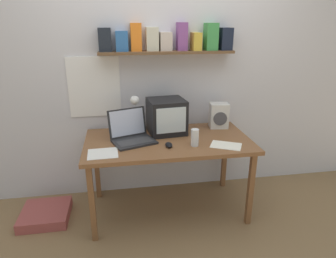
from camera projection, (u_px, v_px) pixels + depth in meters
name	position (u px, v px, depth m)	size (l,w,h in m)	color
ground_plane	(168.00, 208.00, 2.93)	(12.00, 12.00, 0.00)	olive
back_wall	(160.00, 67.00, 2.93)	(5.60, 0.24, 2.60)	silver
corner_desk	(168.00, 146.00, 2.71)	(1.47, 0.80, 0.73)	brown
crt_monitor	(167.00, 116.00, 2.81)	(0.36, 0.35, 0.32)	black
laptop	(131.00, 133.00, 2.65)	(0.43, 0.40, 0.27)	#232326
desk_lamp	(135.00, 111.00, 2.80)	(0.14, 0.16, 0.36)	white
juice_glass	(195.00, 138.00, 2.53)	(0.07, 0.07, 0.15)	white
space_heater	(219.00, 116.00, 2.97)	(0.19, 0.16, 0.24)	silver
computer_mouse	(169.00, 145.00, 2.53)	(0.06, 0.11, 0.03)	black
loose_paper_near_laptop	(226.00, 145.00, 2.55)	(0.31, 0.27, 0.00)	white
loose_paper_near_monitor	(103.00, 153.00, 2.40)	(0.25, 0.22, 0.00)	white
floor_cushion	(46.00, 214.00, 2.77)	(0.42, 0.42, 0.09)	#A34A47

